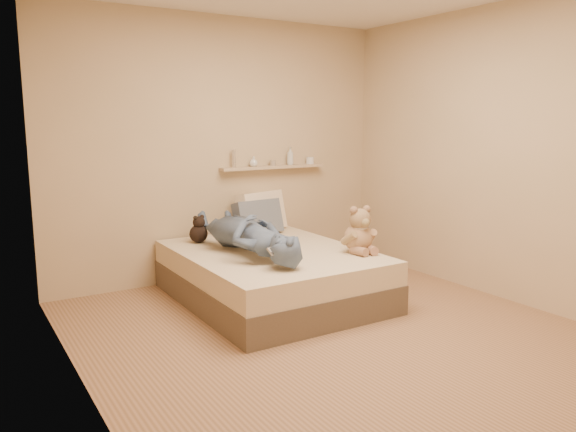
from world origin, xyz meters
TOP-DOWN VIEW (x-y plane):
  - room at (0.00, 0.00)m, footprint 3.80×3.80m
  - bed at (0.00, 0.93)m, footprint 1.50×1.90m
  - game_console at (-0.28, 0.35)m, footprint 0.18×0.11m
  - teddy_bear at (0.61, 0.46)m, footprint 0.34×0.33m
  - dark_plush at (-0.42, 1.56)m, footprint 0.17×0.17m
  - pillow_cream at (0.36, 1.76)m, footprint 0.60×0.39m
  - pillow_grey at (0.24, 1.62)m, footprint 0.52×0.28m
  - person at (-0.23, 0.94)m, footprint 0.55×1.48m
  - wall_shelf at (0.55, 1.84)m, footprint 1.20×0.12m
  - shelf_bottles at (0.61, 1.84)m, footprint 0.99×0.12m

SIDE VIEW (x-z plane):
  - bed at x=0.00m, z-range 0.00..0.45m
  - dark_plush at x=-0.42m, z-range 0.43..0.70m
  - game_console at x=-0.28m, z-range 0.57..0.63m
  - pillow_grey at x=0.24m, z-range 0.44..0.80m
  - teddy_bear at x=0.61m, z-range 0.41..0.83m
  - person at x=-0.23m, z-range 0.45..0.80m
  - pillow_cream at x=0.36m, z-range 0.44..0.86m
  - wall_shelf at x=0.55m, z-range 1.09..1.11m
  - shelf_bottles at x=0.61m, z-range 1.09..1.28m
  - room at x=0.00m, z-range -0.60..3.20m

